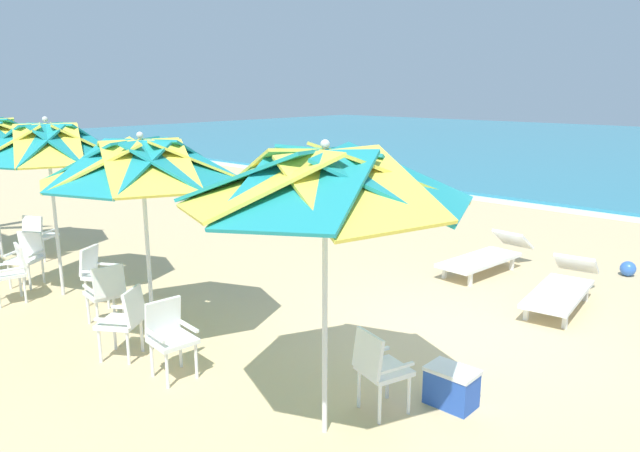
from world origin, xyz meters
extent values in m
plane|color=#D3B784|center=(0.00, 0.00, 0.00)|extent=(80.00, 80.00, 0.00)
cylinder|color=silver|center=(0.26, -2.69, 1.14)|extent=(0.05, 0.05, 2.28)
cube|color=teal|center=(0.82, -2.46, 2.41)|extent=(1.41, 1.34, 0.51)
cube|color=#EFDB4C|center=(0.49, -2.13, 2.41)|extent=(1.33, 1.44, 0.51)
cube|color=teal|center=(0.03, -2.13, 2.41)|extent=(1.34, 1.41, 0.51)
cube|color=#EFDB4C|center=(-0.30, -2.46, 2.41)|extent=(1.44, 1.33, 0.51)
cube|color=teal|center=(-0.30, -2.92, 2.41)|extent=(1.41, 1.34, 0.51)
cube|color=#EFDB4C|center=(0.03, -3.25, 2.41)|extent=(1.33, 1.44, 0.51)
cube|color=teal|center=(0.49, -3.25, 2.41)|extent=(1.34, 1.41, 0.51)
cube|color=#EFDB4C|center=(0.82, -2.92, 2.41)|extent=(1.44, 1.33, 0.51)
sphere|color=silver|center=(0.26, -2.69, 2.69)|extent=(0.08, 0.08, 0.08)
cube|color=white|center=(0.45, -2.02, 0.44)|extent=(0.55, 0.55, 0.05)
cube|color=white|center=(0.39, -2.21, 0.67)|extent=(0.43, 0.22, 0.40)
cube|color=white|center=(0.26, -1.96, 0.55)|extent=(0.16, 0.39, 0.03)
cube|color=white|center=(0.64, -2.08, 0.55)|extent=(0.16, 0.39, 0.03)
cylinder|color=white|center=(0.33, -1.80, 0.21)|extent=(0.04, 0.04, 0.41)
cylinder|color=white|center=(0.67, -1.90, 0.21)|extent=(0.04, 0.04, 0.41)
cylinder|color=white|center=(0.23, -2.13, 0.21)|extent=(0.04, 0.04, 0.41)
cylinder|color=white|center=(0.56, -2.24, 0.21)|extent=(0.04, 0.04, 0.41)
cylinder|color=silver|center=(-2.64, -2.68, 1.07)|extent=(0.05, 0.05, 2.14)
cube|color=teal|center=(-2.11, -2.46, 2.30)|extent=(1.34, 1.26, 0.51)
cube|color=#EFDB4C|center=(-2.42, -2.15, 2.30)|extent=(1.26, 1.33, 0.51)
cube|color=teal|center=(-2.86, -2.15, 2.30)|extent=(1.26, 1.34, 0.51)
cube|color=#EFDB4C|center=(-3.17, -2.46, 2.30)|extent=(1.33, 1.26, 0.51)
cube|color=teal|center=(-3.17, -2.90, 2.30)|extent=(1.34, 1.26, 0.51)
cube|color=#EFDB4C|center=(-2.86, -3.21, 2.30)|extent=(1.26, 1.33, 0.51)
cube|color=teal|center=(-2.42, -3.21, 2.30)|extent=(1.26, 1.34, 0.51)
cube|color=#EFDB4C|center=(-2.11, -2.90, 2.30)|extent=(1.33, 1.26, 0.51)
sphere|color=silver|center=(-2.64, -2.68, 2.61)|extent=(0.08, 0.08, 0.08)
cube|color=white|center=(-3.65, -2.77, 0.44)|extent=(0.49, 0.49, 0.05)
cube|color=white|center=(-3.45, -2.80, 0.67)|extent=(0.15, 0.43, 0.40)
cube|color=white|center=(-3.68, -2.97, 0.55)|extent=(0.40, 0.09, 0.03)
cube|color=white|center=(-3.62, -2.58, 0.55)|extent=(0.40, 0.09, 0.03)
cylinder|color=white|center=(-3.85, -2.93, 0.21)|extent=(0.04, 0.04, 0.41)
cylinder|color=white|center=(-3.80, -2.58, 0.21)|extent=(0.04, 0.04, 0.41)
cylinder|color=white|center=(-3.50, -2.97, 0.21)|extent=(0.04, 0.04, 0.41)
cylinder|color=white|center=(-3.45, -2.62, 0.21)|extent=(0.04, 0.04, 0.41)
cube|color=white|center=(-1.68, -3.02, 0.44)|extent=(0.48, 0.48, 0.05)
cube|color=white|center=(-1.88, -3.00, 0.67)|extent=(0.14, 0.43, 0.40)
cube|color=white|center=(-1.66, -2.82, 0.55)|extent=(0.40, 0.08, 0.03)
cube|color=white|center=(-1.70, -3.22, 0.55)|extent=(0.40, 0.08, 0.03)
cylinder|color=white|center=(-1.49, -2.86, 0.21)|extent=(0.04, 0.04, 0.41)
cylinder|color=white|center=(-1.53, -3.21, 0.21)|extent=(0.04, 0.04, 0.41)
cylinder|color=white|center=(-1.84, -2.83, 0.21)|extent=(0.04, 0.04, 0.41)
cylinder|color=white|center=(-1.88, -3.18, 0.21)|extent=(0.04, 0.04, 0.41)
cube|color=white|center=(-2.58, -3.15, 0.44)|extent=(0.61, 0.61, 0.05)
cube|color=white|center=(-2.42, -3.04, 0.67)|extent=(0.31, 0.40, 0.40)
cube|color=white|center=(-2.47, -3.32, 0.55)|extent=(0.35, 0.25, 0.03)
cube|color=white|center=(-2.69, -2.98, 0.55)|extent=(0.35, 0.25, 0.03)
cylinder|color=white|center=(-2.63, -3.39, 0.21)|extent=(0.04, 0.04, 0.41)
cylinder|color=white|center=(-2.83, -3.10, 0.21)|extent=(0.04, 0.04, 0.41)
cylinder|color=white|center=(-2.34, -3.20, 0.21)|extent=(0.04, 0.04, 0.41)
cylinder|color=white|center=(-2.53, -2.91, 0.21)|extent=(0.04, 0.04, 0.41)
cylinder|color=silver|center=(-5.25, -2.65, 1.09)|extent=(0.05, 0.05, 2.17)
cube|color=teal|center=(-4.75, -2.44, 2.36)|extent=(1.20, 1.16, 0.54)
cube|color=#EFDB4C|center=(-5.04, -2.15, 2.36)|extent=(1.15, 1.21, 0.54)
cube|color=teal|center=(-5.45, -2.15, 2.36)|extent=(1.16, 1.20, 0.54)
cube|color=#EFDB4C|center=(-5.74, -2.44, 2.36)|extent=(1.21, 1.15, 0.54)
cube|color=teal|center=(-5.74, -2.85, 2.36)|extent=(1.20, 1.16, 0.54)
cube|color=#EFDB4C|center=(-5.45, -3.14, 2.36)|extent=(1.15, 1.21, 0.54)
cube|color=teal|center=(-5.04, -3.14, 2.36)|extent=(1.16, 1.20, 0.54)
cube|color=#EFDB4C|center=(-4.75, -2.85, 2.36)|extent=(1.21, 1.15, 0.54)
sphere|color=silver|center=(-5.25, -2.65, 2.70)|extent=(0.08, 0.08, 0.08)
cube|color=white|center=(-5.50, -3.32, 0.44)|extent=(0.51, 0.51, 0.05)
cube|color=white|center=(-5.47, -3.12, 0.67)|extent=(0.43, 0.17, 0.40)
cube|color=white|center=(-5.31, -3.36, 0.55)|extent=(0.11, 0.40, 0.03)
cube|color=white|center=(-5.70, -3.28, 0.55)|extent=(0.11, 0.40, 0.03)
cylinder|color=white|center=(-5.30, -3.18, 0.21)|extent=(0.04, 0.04, 0.41)
cylinder|color=white|center=(-5.64, -3.12, 0.21)|extent=(0.04, 0.04, 0.41)
cube|color=white|center=(-6.09, -2.84, 0.44)|extent=(0.61, 0.61, 0.05)
cube|color=white|center=(-6.20, -2.68, 0.67)|extent=(0.40, 0.31, 0.40)
cube|color=white|center=(-5.92, -2.74, 0.55)|extent=(0.25, 0.35, 0.03)
cube|color=white|center=(-6.25, -2.95, 0.55)|extent=(0.25, 0.35, 0.03)
cylinder|color=white|center=(-5.84, -2.90, 0.21)|extent=(0.04, 0.04, 0.41)
cylinder|color=white|center=(-6.14, -3.09, 0.21)|extent=(0.04, 0.04, 0.41)
cylinder|color=white|center=(-6.04, -2.60, 0.21)|extent=(0.04, 0.04, 0.41)
cylinder|color=white|center=(-6.33, -2.79, 0.21)|extent=(0.04, 0.04, 0.41)
cube|color=white|center=(-4.41, -2.40, 0.44)|extent=(0.60, 0.60, 0.05)
cube|color=white|center=(-4.59, -2.50, 0.67)|extent=(0.29, 0.41, 0.40)
cube|color=white|center=(-4.52, -2.23, 0.55)|extent=(0.36, 0.23, 0.03)
cube|color=white|center=(-4.31, -2.57, 0.55)|extent=(0.36, 0.23, 0.03)
cylinder|color=white|center=(-4.35, -2.16, 0.21)|extent=(0.04, 0.04, 0.41)
cylinder|color=white|center=(-4.17, -2.46, 0.21)|extent=(0.04, 0.04, 0.41)
cylinder|color=white|center=(-4.65, -2.34, 0.21)|extent=(0.04, 0.04, 0.41)
cylinder|color=white|center=(-4.48, -2.64, 0.21)|extent=(0.04, 0.04, 0.41)
cube|color=teal|center=(-7.64, -2.25, 2.33)|extent=(1.37, 1.27, 0.54)
cube|color=#EFDB4C|center=(-7.95, -1.94, 2.33)|extent=(1.28, 1.33, 0.54)
cube|color=teal|center=(-8.40, -1.94, 2.33)|extent=(1.27, 1.37, 0.54)
cube|color=white|center=(-7.46, -2.00, 0.44)|extent=(0.59, 0.59, 0.05)
cube|color=white|center=(-7.37, -2.18, 0.67)|extent=(0.42, 0.27, 0.40)
cube|color=white|center=(-7.64, -2.09, 0.55)|extent=(0.21, 0.37, 0.03)
cube|color=white|center=(-7.28, -1.91, 0.55)|extent=(0.21, 0.37, 0.03)
cylinder|color=white|center=(-7.70, -1.92, 0.21)|extent=(0.04, 0.04, 0.41)
cylinder|color=white|center=(-7.38, -1.76, 0.21)|extent=(0.04, 0.04, 0.41)
cylinder|color=white|center=(-7.54, -2.24, 0.21)|extent=(0.04, 0.04, 0.41)
cylinder|color=white|center=(-7.23, -2.08, 0.21)|extent=(0.04, 0.04, 0.41)
cube|color=white|center=(0.68, 1.89, 0.25)|extent=(0.85, 1.77, 0.06)
cube|color=white|center=(0.55, 2.94, 0.44)|extent=(0.66, 0.55, 0.36)
cube|color=white|center=(1.01, 1.29, 0.11)|extent=(0.06, 0.06, 0.22)
cube|color=white|center=(0.50, 1.23, 0.11)|extent=(0.06, 0.06, 0.22)
cube|color=white|center=(0.85, 2.55, 0.11)|extent=(0.06, 0.06, 0.22)
cube|color=white|center=(0.35, 2.49, 0.11)|extent=(0.06, 0.06, 0.22)
cube|color=white|center=(-0.97, 2.68, 0.25)|extent=(0.81, 1.76, 0.06)
cube|color=white|center=(-0.87, 3.73, 0.44)|extent=(0.65, 0.54, 0.36)
cube|color=white|center=(-0.78, 2.02, 0.11)|extent=(0.06, 0.06, 0.22)
cube|color=white|center=(-1.29, 2.07, 0.11)|extent=(0.06, 0.06, 0.22)
cube|color=white|center=(-0.65, 3.28, 0.11)|extent=(0.06, 0.06, 0.22)
cube|color=white|center=(-1.16, 3.34, 0.11)|extent=(0.06, 0.06, 0.22)
cube|color=blue|center=(0.89, -1.47, 0.18)|extent=(0.48, 0.32, 0.36)
cube|color=white|center=(0.89, -1.47, 0.38)|extent=(0.50, 0.34, 0.04)
sphere|color=blue|center=(0.96, 4.29, 0.13)|extent=(0.26, 0.26, 0.26)
camera|label=1|loc=(3.56, -6.37, 3.15)|focal=33.15mm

